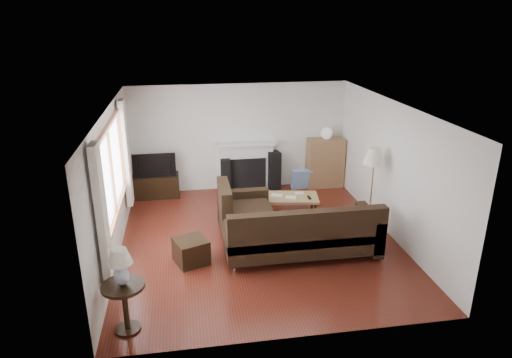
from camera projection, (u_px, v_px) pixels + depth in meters
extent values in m
cube|color=#591F13|center=(259.00, 240.00, 8.49)|extent=(5.10, 5.60, 0.04)
cube|color=white|center=(259.00, 107.00, 7.63)|extent=(5.10, 5.60, 0.04)
cube|color=white|center=(239.00, 137.00, 10.61)|extent=(5.00, 0.04, 2.50)
cube|color=white|center=(297.00, 253.00, 5.51)|extent=(5.00, 0.04, 2.50)
cube|color=white|center=(113.00, 185.00, 7.68)|extent=(0.04, 5.50, 2.50)
cube|color=white|center=(392.00, 169.00, 8.44)|extent=(0.04, 5.50, 2.50)
cube|color=brown|center=(112.00, 172.00, 7.40)|extent=(0.12, 2.74, 1.54)
cube|color=silver|center=(102.00, 220.00, 6.05)|extent=(0.10, 0.35, 2.10)
cube|color=silver|center=(126.00, 154.00, 8.87)|extent=(0.10, 0.35, 2.10)
cube|color=white|center=(246.00, 166.00, 10.76)|extent=(1.40, 0.26, 1.15)
cube|color=black|center=(156.00, 186.00, 10.41)|extent=(1.03, 0.46, 0.51)
imported|color=black|center=(154.00, 164.00, 10.23)|extent=(0.94, 0.12, 0.54)
cube|color=black|center=(226.00, 175.00, 10.66)|extent=(0.23, 0.28, 0.81)
cube|color=black|center=(274.00, 170.00, 10.81)|extent=(0.32, 0.36, 0.92)
cube|color=olive|center=(325.00, 163.00, 10.93)|extent=(0.86, 0.41, 1.18)
sphere|color=white|center=(327.00, 133.00, 10.68)|extent=(0.27, 0.27, 0.27)
cube|color=black|center=(302.00, 230.00, 7.84)|extent=(2.87, 2.10, 0.93)
cube|color=#9D7F4B|center=(289.00, 206.00, 9.40)|extent=(1.24, 0.80, 0.45)
cube|color=black|center=(191.00, 251.00, 7.66)|extent=(0.65, 0.65, 0.42)
cube|color=#C68645|center=(371.00, 189.00, 8.68)|extent=(0.53, 0.53, 1.63)
cube|color=black|center=(125.00, 308.00, 5.97)|extent=(0.56, 0.56, 0.70)
cube|color=silver|center=(121.00, 267.00, 5.76)|extent=(0.32, 0.32, 0.51)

